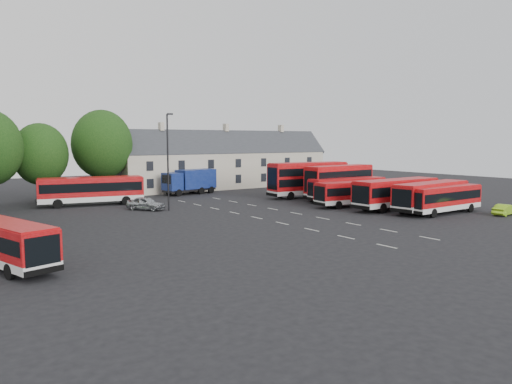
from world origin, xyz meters
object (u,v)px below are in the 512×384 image
bus_west (1,239)px  lime_car (505,210)px  silver_car (146,203)px  bus_row_a (444,197)px  box_truck (190,180)px  bus_dd_south (339,180)px  lamppost (168,159)px

bus_west → lime_car: bearing=-113.6°
silver_car → lime_car: bearing=-75.2°
bus_row_a → box_truck: (-12.45, 31.52, 0.20)m
lime_car → box_truck: bearing=19.7°
bus_dd_south → box_truck: bus_dd_south is taller
bus_west → box_truck: (28.05, 29.09, 0.24)m
box_truck → lime_car: box_truck is taller
bus_row_a → lamppost: bearing=139.3°
bus_west → box_truck: size_ratio=1.25×
silver_car → lamppost: lamppost is taller
bus_dd_south → lamppost: lamppost is taller
bus_west → box_truck: bearing=-59.2°
box_truck → lamppost: size_ratio=0.78×
bus_west → silver_car: 24.41m
box_truck → lamppost: (-9.51, -13.05, 3.61)m
silver_car → lime_car: (28.00, -24.40, -0.16)m
bus_west → box_truck: 40.41m
bus_row_a → bus_west: bus_row_a is taller
bus_dd_south → lime_car: size_ratio=3.13×
bus_dd_south → bus_west: size_ratio=1.05×
bus_row_a → lamppost: 28.95m
lime_car → bus_dd_south: bearing=6.0°
bus_dd_south → bus_row_a: bearing=-95.5°
lime_car → lamppost: lamppost is taller
bus_row_a → bus_dd_south: (0.27, 15.29, 0.74)m
bus_row_a → lime_car: bearing=-45.6°
bus_dd_south → silver_car: size_ratio=2.53×
bus_row_a → bus_west: size_ratio=1.00×
bus_row_a → bus_dd_south: bus_dd_south is taller
bus_dd_south → lime_car: (3.90, -19.47, -1.89)m
bus_row_a → lamppost: (-21.96, 18.47, 3.81)m
bus_row_a → lime_car: bus_row_a is taller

